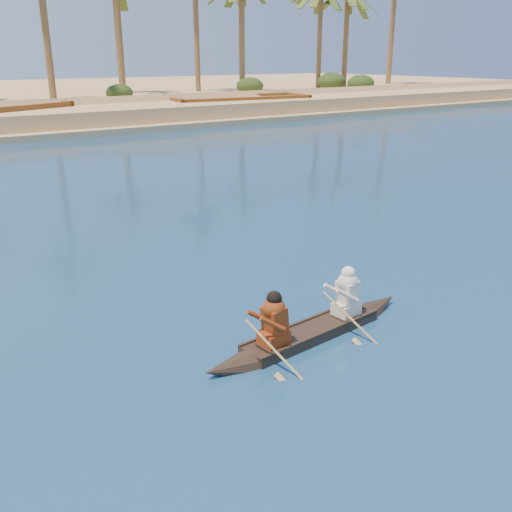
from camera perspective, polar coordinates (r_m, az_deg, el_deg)
canoe at (r=9.49m, az=5.60°, el=-6.78°), size 4.35×0.93×1.19m
barge_right at (r=44.74m, az=-1.64°, el=14.59°), size 11.04×4.80×1.78m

